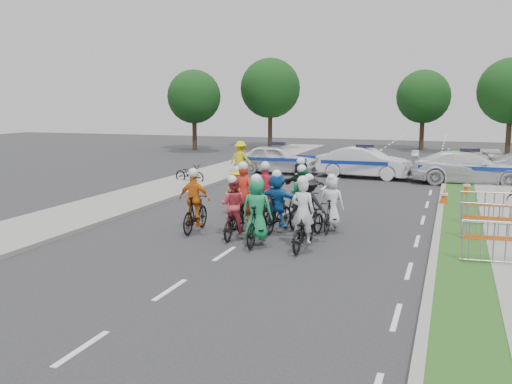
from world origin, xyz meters
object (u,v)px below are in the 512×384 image
(rider_4, at_px, (309,213))
(rider_10, at_px, (238,197))
(rider_7, at_px, (332,209))
(rider_11, at_px, (301,191))
(barrier_0, at_px, (506,245))
(tree_4, at_px, (423,97))
(rider_1, at_px, (257,218))
(tree_3, at_px, (270,88))
(rider_0, at_px, (303,225))
(barrier_2, at_px, (494,210))
(rider_9, at_px, (266,199))
(police_car_1, at_px, (365,163))
(police_car_2, at_px, (469,168))
(marshal_hiviz, at_px, (241,158))
(rider_8, at_px, (302,203))
(police_car_0, at_px, (276,159))
(tree_1, at_px, (512,91))
(rider_2, at_px, (234,214))
(cone_0, at_px, (444,197))
(barrier_1, at_px, (499,224))
(parked_bike, at_px, (190,174))
(rider_6, at_px, (244,205))
(cone_1, at_px, (467,188))
(rider_5, at_px, (277,206))
(rider_3, at_px, (195,207))

(rider_4, xyz_separation_m, rider_10, (-2.93, 2.01, -0.03))
(rider_7, height_order, rider_11, rider_11)
(barrier_0, relative_size, tree_4, 0.32)
(rider_1, bearing_deg, tree_3, -74.74)
(rider_0, relative_size, barrier_2, 0.99)
(rider_10, bearing_deg, rider_9, 167.99)
(rider_10, relative_size, police_car_1, 0.38)
(police_car_2, xyz_separation_m, marshal_hiviz, (-11.20, -0.75, 0.14))
(rider_8, height_order, police_car_0, rider_8)
(rider_9, relative_size, rider_11, 0.99)
(tree_4, bearing_deg, tree_1, -33.69)
(rider_2, bearing_deg, police_car_2, -119.66)
(police_car_0, relative_size, marshal_hiviz, 2.47)
(rider_0, xyz_separation_m, rider_2, (-2.20, 0.60, 0.03))
(police_car_0, xyz_separation_m, cone_0, (8.78, -7.31, -0.42))
(rider_7, bearing_deg, tree_1, -101.52)
(police_car_1, xyz_separation_m, barrier_1, (5.51, -12.55, -0.21))
(barrier_1, distance_m, parked_bike, 15.33)
(cone_0, relative_size, tree_1, 0.10)
(rider_10, distance_m, tree_4, 30.11)
(tree_1, bearing_deg, tree_4, 146.31)
(marshal_hiviz, relative_size, tree_1, 0.27)
(cone_0, xyz_separation_m, tree_4, (-2.19, 25.11, 3.85))
(rider_2, height_order, police_car_1, rider_2)
(barrier_2, bearing_deg, tree_1, 84.63)
(cone_0, height_order, tree_4, tree_4)
(rider_6, distance_m, rider_11, 2.61)
(police_car_0, bearing_deg, barrier_1, -142.29)
(rider_2, xyz_separation_m, cone_1, (6.45, 9.81, -0.34))
(rider_5, bearing_deg, rider_8, -102.89)
(rider_8, xyz_separation_m, tree_3, (-10.03, 28.09, 4.17))
(rider_7, distance_m, barrier_0, 5.27)
(rider_9, xyz_separation_m, rider_10, (-1.07, 0.29, -0.07))
(rider_4, distance_m, police_car_2, 13.67)
(rider_2, relative_size, tree_4, 0.29)
(police_car_2, bearing_deg, rider_11, 147.37)
(tree_4, bearing_deg, rider_8, -93.75)
(rider_6, relative_size, barrier_1, 1.04)
(rider_8, distance_m, tree_3, 30.11)
(rider_0, bearing_deg, tree_3, -70.10)
(rider_9, distance_m, barrier_1, 6.97)
(cone_1, bearing_deg, rider_3, -129.40)
(barrier_0, bearing_deg, cone_0, 100.79)
(rider_8, relative_size, rider_11, 1.00)
(barrier_0, xyz_separation_m, barrier_1, (0.00, 2.38, 0.00))
(rider_7, bearing_deg, rider_11, -51.40)
(barrier_1, xyz_separation_m, cone_1, (-0.67, 8.20, -0.22))
(police_car_0, distance_m, police_car_2, 9.79)
(tree_1, bearing_deg, rider_5, -107.26)
(rider_2, height_order, rider_10, rider_2)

